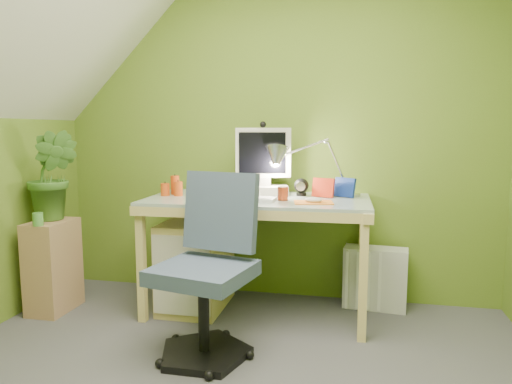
% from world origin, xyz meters
% --- Properties ---
extents(wall_back, '(3.20, 0.01, 2.40)m').
position_xyz_m(wall_back, '(0.00, 1.60, 1.20)').
color(wall_back, olive).
rests_on(wall_back, floor).
extents(desk, '(1.47, 0.76, 0.78)m').
position_xyz_m(desk, '(-0.04, 1.23, 0.39)').
color(desk, '#D5BD70').
rests_on(desk, floor).
extents(monitor, '(0.43, 0.31, 0.53)m').
position_xyz_m(monitor, '(-0.04, 1.41, 1.05)').
color(monitor, beige).
rests_on(monitor, desk).
extents(speaker_left, '(0.12, 0.12, 0.12)m').
position_xyz_m(speaker_left, '(-0.31, 1.39, 0.84)').
color(speaker_left, black).
rests_on(speaker_left, desk).
extents(speaker_right, '(0.12, 0.12, 0.12)m').
position_xyz_m(speaker_right, '(0.23, 1.39, 0.84)').
color(speaker_right, black).
rests_on(speaker_right, desk).
extents(keyboard, '(0.44, 0.15, 0.02)m').
position_xyz_m(keyboard, '(-0.12, 1.09, 0.79)').
color(keyboard, silver).
rests_on(keyboard, desk).
extents(mousepad, '(0.26, 0.20, 0.01)m').
position_xyz_m(mousepad, '(0.34, 1.09, 0.78)').
color(mousepad, orange).
rests_on(mousepad, desk).
extents(mouse, '(0.11, 0.07, 0.04)m').
position_xyz_m(mouse, '(0.34, 1.09, 0.80)').
color(mouse, silver).
rests_on(mouse, mousepad).
extents(amber_tumbler, '(0.08, 0.08, 0.09)m').
position_xyz_m(amber_tumbler, '(0.14, 1.15, 0.83)').
color(amber_tumbler, maroon).
rests_on(amber_tumbler, desk).
extents(candle_cluster, '(0.19, 0.17, 0.13)m').
position_xyz_m(candle_cluster, '(-0.64, 1.24, 0.85)').
color(candle_cluster, '#C94511').
rests_on(candle_cluster, desk).
extents(photo_frame_red, '(0.15, 0.07, 0.13)m').
position_xyz_m(photo_frame_red, '(0.38, 1.35, 0.84)').
color(photo_frame_red, red).
rests_on(photo_frame_red, desk).
extents(photo_frame_blue, '(0.14, 0.10, 0.13)m').
position_xyz_m(photo_frame_blue, '(0.52, 1.39, 0.85)').
color(photo_frame_blue, navy).
rests_on(photo_frame_blue, desk).
extents(photo_frame_green, '(0.14, 0.08, 0.13)m').
position_xyz_m(photo_frame_green, '(-0.44, 1.37, 0.84)').
color(photo_frame_green, beige).
rests_on(photo_frame_green, desk).
extents(desk_lamp, '(0.55, 0.29, 0.56)m').
position_xyz_m(desk_lamp, '(0.41, 1.41, 1.06)').
color(desk_lamp, '#B8B7BC').
rests_on(desk_lamp, desk).
extents(side_ledge, '(0.23, 0.35, 0.62)m').
position_xyz_m(side_ledge, '(-1.40, 0.96, 0.31)').
color(side_ledge, '#AB7C5A').
rests_on(side_ledge, floor).
extents(potted_plant, '(0.39, 0.34, 0.61)m').
position_xyz_m(potted_plant, '(-1.40, 1.01, 0.92)').
color(potted_plant, '#396822').
rests_on(potted_plant, side_ledge).
extents(green_cup, '(0.08, 0.08, 0.08)m').
position_xyz_m(green_cup, '(-1.38, 0.81, 0.66)').
color(green_cup, '#51943D').
rests_on(green_cup, side_ledge).
extents(task_chair, '(0.65, 0.65, 0.98)m').
position_xyz_m(task_chair, '(-0.19, 0.53, 0.49)').
color(task_chair, '#3D4C64').
rests_on(task_chair, floor).
extents(radiator, '(0.44, 0.21, 0.42)m').
position_xyz_m(radiator, '(0.74, 1.46, 0.21)').
color(radiator, silver).
rests_on(radiator, floor).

